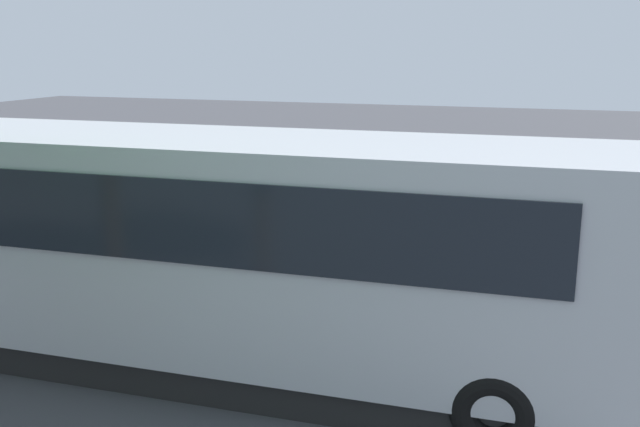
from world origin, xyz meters
TOP-DOWN VIEW (x-y plane):
  - ground_plane at (0.00, 0.00)m, footprint 80.00×80.00m
  - tour_bus at (1.75, 4.78)m, footprint 10.43×2.82m
  - spectator_far_left at (0.02, 1.97)m, footprint 0.58×0.37m
  - spectator_left at (1.29, 2.16)m, footprint 0.58×0.36m
  - spectator_centre at (2.41, 2.01)m, footprint 0.58×0.35m
  - parked_motorcycle_silver at (3.68, 2.75)m, footprint 2.05×0.58m
  - parked_motorcycle_dark at (-0.23, 2.51)m, footprint 2.02×0.74m
  - stunt_motorcycle at (3.64, -2.70)m, footprint 2.01×0.88m
  - traffic_cone at (1.90, -3.66)m, footprint 0.34×0.34m
  - bay_line_b at (-3.33, -0.86)m, footprint 0.14×4.30m
  - bay_line_c at (-0.56, -0.86)m, footprint 0.14×4.25m
  - bay_line_d at (2.20, -0.86)m, footprint 0.15×4.68m
  - bay_line_e at (4.97, -0.86)m, footprint 0.14×4.56m

SIDE VIEW (x-z plane):
  - ground_plane at x=0.00m, z-range 0.00..0.00m
  - bay_line_b at x=-3.33m, z-range 0.00..0.01m
  - bay_line_c at x=-0.56m, z-range 0.00..0.01m
  - bay_line_d at x=2.20m, z-range 0.00..0.01m
  - bay_line_e at x=4.97m, z-range 0.00..0.01m
  - traffic_cone at x=1.90m, z-range -0.01..0.62m
  - parked_motorcycle_silver at x=3.68m, z-range -0.01..0.97m
  - parked_motorcycle_dark at x=-0.23m, z-range -0.01..0.97m
  - stunt_motorcycle at x=3.64m, z-range 0.18..1.77m
  - spectator_left at x=1.29m, z-range 0.15..1.82m
  - spectator_far_left at x=0.02m, z-range 0.18..1.93m
  - spectator_centre at x=2.41m, z-range 0.17..1.94m
  - tour_bus at x=1.75m, z-range 0.02..3.27m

